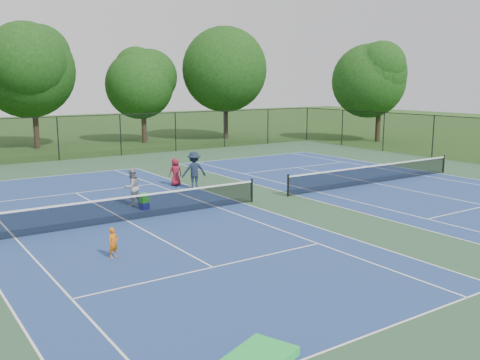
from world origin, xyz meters
TOP-DOWN VIEW (x-y plane):
  - ground at (0.00, 0.00)m, footprint 140.00×140.00m
  - court_pad at (0.00, 0.00)m, footprint 36.00×36.00m
  - tennis_court_left at (-7.00, 0.00)m, footprint 12.00×23.83m
  - tennis_court_right at (7.00, 0.00)m, footprint 12.00×23.83m
  - perimeter_fence at (0.00, 0.00)m, footprint 36.08×36.08m
  - tree_back_b at (-4.00, 26.00)m, footprint 7.60×7.60m
  - tree_back_c at (5.00, 25.00)m, footprint 6.00×6.00m
  - tree_back_d at (13.00, 24.00)m, footprint 7.80×7.80m
  - tree_side_e at (23.00, 14.00)m, footprint 6.60×6.60m
  - child_player at (-9.05, -3.91)m, footprint 0.41×0.34m
  - instructor at (-5.77, 2.37)m, footprint 0.94×0.82m
  - bystander_b at (-1.72, 4.07)m, footprint 1.36×0.99m
  - bystander_c at (-2.08, 5.39)m, footprint 0.73×0.50m
  - ball_crate at (-5.66, 1.36)m, footprint 0.40×0.37m
  - ball_hopper at (-5.66, 1.36)m, footprint 0.38×0.34m

SIDE VIEW (x-z plane):
  - ground at x=0.00m, z-range 0.00..0.00m
  - court_pad at x=0.00m, z-range 0.00..0.01m
  - tennis_court_left at x=-7.00m, z-range -0.44..0.63m
  - tennis_court_right at x=7.00m, z-range -0.44..0.63m
  - ball_crate at x=-5.66m, z-range 0.00..0.31m
  - child_player at x=-9.05m, z-range 0.00..0.95m
  - ball_hopper at x=-5.66m, z-range 0.31..0.70m
  - bystander_c at x=-2.08m, z-range 0.00..1.44m
  - instructor at x=-5.77m, z-range 0.00..1.65m
  - bystander_b at x=-1.72m, z-range 0.00..1.89m
  - perimeter_fence at x=0.00m, z-range 0.09..3.11m
  - tree_back_c at x=5.00m, z-range 1.28..9.68m
  - tree_side_e at x=23.00m, z-range 1.37..10.25m
  - tree_back_b at x=-4.00m, z-range 1.58..11.61m
  - tree_back_d at x=13.00m, z-range 1.64..12.01m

